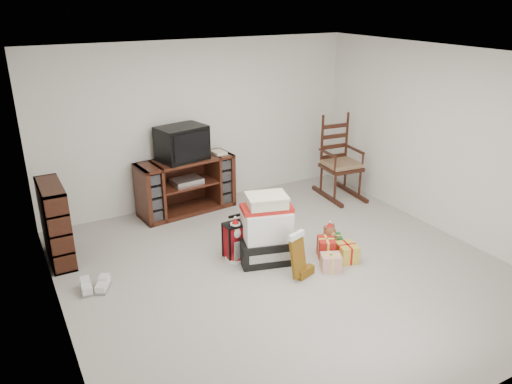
# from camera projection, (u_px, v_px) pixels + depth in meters

# --- Properties ---
(room) EXTENTS (5.01, 5.01, 2.51)m
(room) POSITION_uv_depth(u_px,v_px,m) (287.00, 172.00, 5.57)
(room) COLOR #B7B1A8
(room) RESTS_ON ground
(tv_stand) EXTENTS (1.50, 0.67, 0.83)m
(tv_stand) POSITION_uv_depth(u_px,v_px,m) (186.00, 185.00, 7.50)
(tv_stand) COLOR #422113
(tv_stand) RESTS_ON floor
(bookshelf) EXTENTS (0.27, 0.82, 1.00)m
(bookshelf) POSITION_uv_depth(u_px,v_px,m) (56.00, 224.00, 6.08)
(bookshelf) COLOR #391B0F
(bookshelf) RESTS_ON floor
(rocking_chair) EXTENTS (0.63, 0.96, 1.38)m
(rocking_chair) POSITION_uv_depth(u_px,v_px,m) (338.00, 168.00, 8.09)
(rocking_chair) COLOR #391B0F
(rocking_chair) RESTS_ON floor
(gift_pile) EXTENTS (0.78, 0.65, 0.85)m
(gift_pile) POSITION_uv_depth(u_px,v_px,m) (267.00, 233.00, 6.11)
(gift_pile) COLOR black
(gift_pile) RESTS_ON floor
(red_suitcase) EXTENTS (0.37, 0.20, 0.55)m
(red_suitcase) POSITION_uv_depth(u_px,v_px,m) (239.00, 239.00, 6.24)
(red_suitcase) COLOR maroon
(red_suitcase) RESTS_ON floor
(stocking) EXTENTS (0.30, 0.20, 0.59)m
(stocking) POSITION_uv_depth(u_px,v_px,m) (298.00, 256.00, 5.73)
(stocking) COLOR #0C6E12
(stocking) RESTS_ON floor
(teddy_bear) EXTENTS (0.24, 0.21, 0.36)m
(teddy_bear) POSITION_uv_depth(u_px,v_px,m) (328.00, 239.00, 6.42)
(teddy_bear) COLOR brown
(teddy_bear) RESTS_ON floor
(santa_figurine) EXTENTS (0.29, 0.28, 0.60)m
(santa_figurine) POSITION_uv_depth(u_px,v_px,m) (272.00, 228.00, 6.55)
(santa_figurine) COLOR #B11314
(santa_figurine) RESTS_ON floor
(mrs_claus_figurine) EXTENTS (0.28, 0.27, 0.57)m
(mrs_claus_figurine) POSITION_uv_depth(u_px,v_px,m) (236.00, 243.00, 6.18)
(mrs_claus_figurine) COLOR #B11314
(mrs_claus_figurine) RESTS_ON floor
(sneaker_pair) EXTENTS (0.36, 0.30, 0.10)m
(sneaker_pair) POSITION_uv_depth(u_px,v_px,m) (95.00, 286.00, 5.58)
(sneaker_pair) COLOR white
(sneaker_pair) RESTS_ON floor
(gift_cluster) EXTENTS (0.51, 0.78, 0.24)m
(gift_cluster) POSITION_uv_depth(u_px,v_px,m) (338.00, 251.00, 6.22)
(gift_cluster) COLOR #AA1913
(gift_cluster) RESTS_ON floor
(crt_television) EXTENTS (0.77, 0.63, 0.50)m
(crt_television) POSITION_uv_depth(u_px,v_px,m) (182.00, 143.00, 7.24)
(crt_television) COLOR black
(crt_television) RESTS_ON tv_stand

